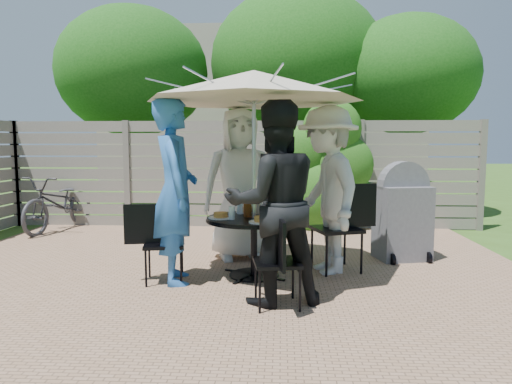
# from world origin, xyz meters

# --- Properties ---
(backyard_envelope) EXTENTS (60.00, 60.00, 5.00)m
(backyard_envelope) POSITION_xyz_m (0.09, 10.29, 2.61)
(backyard_envelope) COLOR #35531A
(backyard_envelope) RESTS_ON ground
(patio_table) EXTENTS (1.25, 1.25, 0.66)m
(patio_table) POSITION_xyz_m (0.39, 0.06, 0.46)
(patio_table) COLOR black
(patio_table) RESTS_ON ground
(umbrella) EXTENTS (2.82, 2.82, 2.21)m
(umbrella) POSITION_xyz_m (0.39, 0.06, 2.05)
(umbrella) COLOR silver
(umbrella) RESTS_ON ground
(chair_back) EXTENTS (0.51, 0.67, 0.88)m
(chair_back) POSITION_xyz_m (0.12, 0.99, 0.27)
(chair_back) COLOR black
(chair_back) RESTS_ON ground
(person_back) EXTENTS (1.06, 0.83, 1.90)m
(person_back) POSITION_xyz_m (0.16, 0.86, 0.95)
(person_back) COLOR silver
(person_back) RESTS_ON ground
(chair_left) EXTENTS (0.63, 0.47, 0.83)m
(chair_left) POSITION_xyz_m (-0.54, -0.20, 0.25)
(chair_left) COLOR black
(chair_left) RESTS_ON ground
(person_left) EXTENTS (0.63, 0.80, 1.92)m
(person_left) POSITION_xyz_m (-0.41, -0.17, 0.96)
(person_left) COLOR #2964B4
(person_left) RESTS_ON ground
(chair_front) EXTENTS (0.45, 0.62, 0.83)m
(chair_front) POSITION_xyz_m (0.65, -0.87, 0.25)
(chair_front) COLOR black
(chair_front) RESTS_ON ground
(person_front) EXTENTS (1.04, 0.91, 1.83)m
(person_front) POSITION_xyz_m (0.61, -0.74, 0.91)
(person_front) COLOR black
(person_front) RESTS_ON ground
(chair_right) EXTENTS (0.77, 0.61, 1.00)m
(chair_right) POSITION_xyz_m (1.32, 0.33, 0.30)
(chair_right) COLOR black
(chair_right) RESTS_ON ground
(person_right) EXTENTS (1.00, 1.35, 1.86)m
(person_right) POSITION_xyz_m (1.19, 0.29, 0.93)
(person_right) COLOR silver
(person_right) RESTS_ON ground
(plate_back) EXTENTS (0.26, 0.26, 0.06)m
(plate_back) POSITION_xyz_m (0.29, 0.41, 0.69)
(plate_back) COLOR white
(plate_back) RESTS_ON patio_table
(plate_left) EXTENTS (0.26, 0.26, 0.06)m
(plate_left) POSITION_xyz_m (0.04, -0.04, 0.69)
(plate_left) COLOR white
(plate_left) RESTS_ON patio_table
(plate_front) EXTENTS (0.26, 0.26, 0.06)m
(plate_front) POSITION_xyz_m (0.49, -0.28, 0.69)
(plate_front) COLOR white
(plate_front) RESTS_ON patio_table
(plate_right) EXTENTS (0.26, 0.26, 0.06)m
(plate_right) POSITION_xyz_m (0.73, 0.16, 0.69)
(plate_right) COLOR white
(plate_right) RESTS_ON patio_table
(plate_extra) EXTENTS (0.24, 0.24, 0.06)m
(plate_extra) POSITION_xyz_m (0.64, -0.18, 0.69)
(plate_extra) COLOR white
(plate_extra) RESTS_ON patio_table
(glass_back) EXTENTS (0.07, 0.07, 0.14)m
(glass_back) POSITION_xyz_m (0.22, 0.28, 0.73)
(glass_back) COLOR silver
(glass_back) RESTS_ON patio_table
(glass_left) EXTENTS (0.07, 0.07, 0.14)m
(glass_left) POSITION_xyz_m (0.17, -0.11, 0.73)
(glass_left) COLOR silver
(glass_left) RESTS_ON patio_table
(glass_right) EXTENTS (0.07, 0.07, 0.14)m
(glass_right) POSITION_xyz_m (0.61, 0.23, 0.73)
(glass_right) COLOR silver
(glass_right) RESTS_ON patio_table
(syrup_jug) EXTENTS (0.09, 0.09, 0.16)m
(syrup_jug) POSITION_xyz_m (0.32, 0.09, 0.74)
(syrup_jug) COLOR #59280C
(syrup_jug) RESTS_ON patio_table
(coffee_cup) EXTENTS (0.08, 0.08, 0.12)m
(coffee_cup) POSITION_xyz_m (0.42, 0.30, 0.72)
(coffee_cup) COLOR #C6B293
(coffee_cup) RESTS_ON patio_table
(bicycle) EXTENTS (0.90, 1.85, 0.93)m
(bicycle) POSITION_xyz_m (-3.03, 2.60, 0.46)
(bicycle) COLOR #333338
(bicycle) RESTS_ON ground
(bbq_grill) EXTENTS (0.69, 0.58, 1.24)m
(bbq_grill) POSITION_xyz_m (2.18, 0.90, 0.56)
(bbq_grill) COLOR slate
(bbq_grill) RESTS_ON ground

